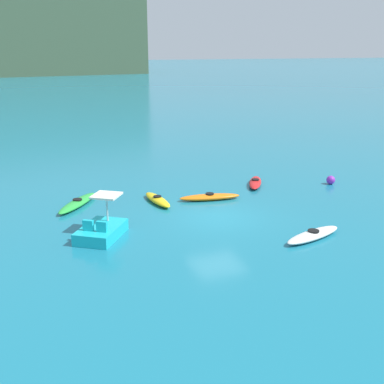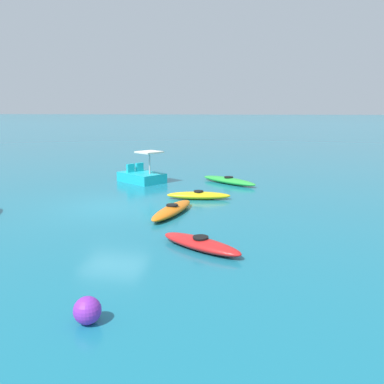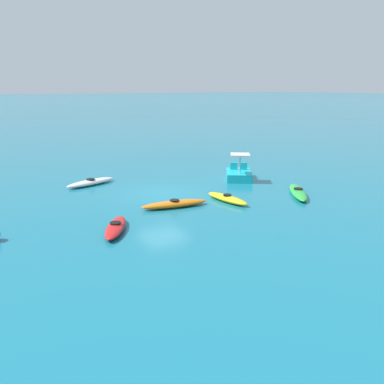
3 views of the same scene
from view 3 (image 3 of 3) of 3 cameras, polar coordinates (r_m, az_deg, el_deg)
The scene contains 7 objects.
ground_plane at distance 21.61m, azimuth -4.22°, elevation -0.18°, with size 600.00×600.00×0.00m, color #19728C.
kayak_green at distance 21.89m, azimuth 14.74°, elevation -0.01°, with size 2.71×3.22×0.37m.
kayak_white at distance 24.05m, azimuth -14.12°, elevation 1.34°, with size 3.20×1.57×0.37m.
kayak_red at distance 16.22m, azimuth -10.73°, elevation -4.91°, with size 2.00×2.64×0.37m.
kayak_yellow at distance 20.03m, azimuth 5.00°, elevation -0.92°, with size 0.91×2.77×0.37m.
kayak_orange at distance 19.05m, azimuth -2.49°, elevation -1.70°, with size 3.28×1.27×0.37m.
pedal_boat_cyan at distance 24.91m, azimuth 6.65°, elevation 2.55°, with size 2.62×2.82×1.68m.
Camera 3 is at (9.82, 18.44, 5.54)m, focal length 37.78 mm.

